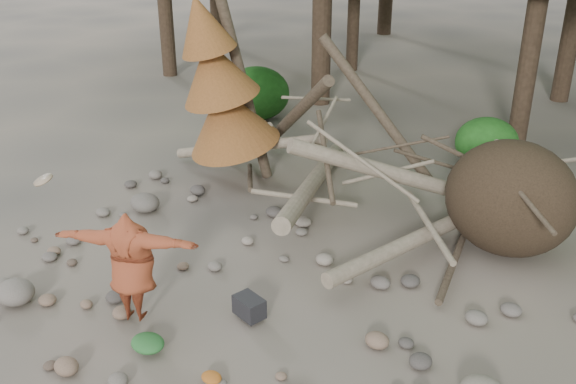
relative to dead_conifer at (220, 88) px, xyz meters
The scene contains 11 objects.
ground 5.05m from the dead_conifer, 47.26° to the right, with size 120.00×120.00×0.00m, color #514C44.
deadfall_pile 5.33m from the dead_conifer, ahead, with size 8.55×5.24×3.30m.
dead_conifer is the anchor object (origin of this frame).
bush_left 4.72m from the dead_conifer, 121.92° to the left, with size 1.80×1.80×1.44m, color #1B5115.
bush_mid 6.11m from the dead_conifer, 48.52° to the left, with size 1.40×1.40×1.12m, color #24671E.
frisbee_thrower 5.06m from the dead_conifer, 61.39° to the right, with size 2.34×1.44×2.05m.
backpack 5.25m from the dead_conifer, 42.41° to the right, with size 0.45×0.30×0.30m, color black.
cloth_green 5.92m from the dead_conifer, 57.19° to the right, with size 0.49×0.41×0.18m, color #27622A.
cloth_orange 6.52m from the dead_conifer, 48.14° to the right, with size 0.28×0.23×0.10m, color #A4581C.
boulder_front_left 5.52m from the dead_conifer, 83.73° to the right, with size 0.61×0.54×0.36m, color #6F675D.
boulder_mid_left 2.72m from the dead_conifer, 100.00° to the right, with size 0.59×0.53×0.36m, color #605950.
Camera 1 is at (5.66, -5.60, 5.54)m, focal length 40.00 mm.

